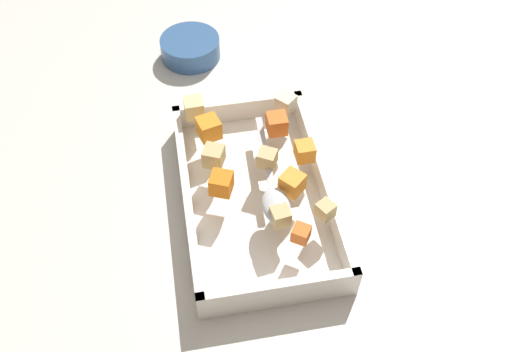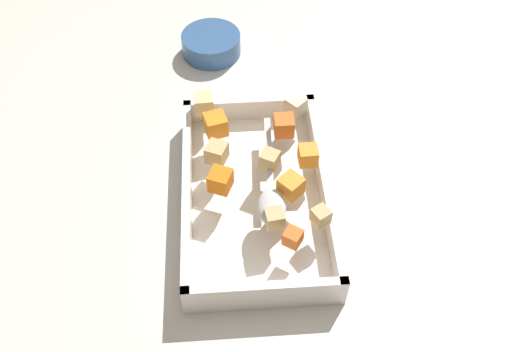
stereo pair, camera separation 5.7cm
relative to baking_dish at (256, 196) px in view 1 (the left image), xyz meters
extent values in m
plane|color=beige|center=(0.02, 0.01, -0.02)|extent=(4.00, 4.00, 0.00)
cube|color=white|center=(0.00, 0.00, -0.01)|extent=(0.35, 0.21, 0.01)
cube|color=white|center=(0.00, -0.10, 0.02)|extent=(0.35, 0.01, 0.04)
cube|color=white|center=(0.00, 0.10, 0.02)|extent=(0.35, 0.01, 0.04)
cube|color=white|center=(-0.17, 0.00, 0.02)|extent=(0.01, 0.21, 0.04)
cube|color=white|center=(0.17, 0.00, 0.02)|extent=(0.01, 0.21, 0.04)
cube|color=orange|center=(0.09, -0.05, 0.05)|extent=(0.03, 0.03, 0.03)
cube|color=orange|center=(-0.01, 0.05, 0.05)|extent=(0.04, 0.04, 0.03)
cube|color=orange|center=(-0.03, -0.05, 0.05)|extent=(0.04, 0.04, 0.03)
cube|color=orange|center=(0.10, 0.06, 0.05)|extent=(0.04, 0.04, 0.03)
cube|color=orange|center=(-0.11, -0.04, 0.05)|extent=(0.03, 0.03, 0.02)
cube|color=orange|center=(0.03, -0.08, 0.05)|extent=(0.03, 0.03, 0.03)
cube|color=tan|center=(-0.08, -0.08, 0.05)|extent=(0.03, 0.03, 0.02)
cube|color=#E0CC89|center=(0.15, 0.07, 0.05)|extent=(0.03, 0.03, 0.03)
cube|color=tan|center=(0.03, -0.02, 0.05)|extent=(0.03, 0.03, 0.02)
cube|color=tan|center=(0.04, 0.06, 0.05)|extent=(0.04, 0.04, 0.03)
cube|color=tan|center=(-0.08, -0.02, 0.05)|extent=(0.03, 0.03, 0.02)
cube|color=beige|center=(0.14, -0.07, 0.05)|extent=(0.04, 0.04, 0.03)
ellipsoid|color=silver|center=(-0.06, -0.02, 0.05)|extent=(0.06, 0.04, 0.02)
cube|color=silver|center=(0.05, -0.02, 0.04)|extent=(0.15, 0.02, 0.01)
cylinder|color=#33598C|center=(0.36, 0.06, 0.00)|extent=(0.11, 0.11, 0.04)
camera|label=1|loc=(-0.51, 0.09, 0.68)|focal=40.20mm
camera|label=2|loc=(-0.52, 0.04, 0.68)|focal=40.20mm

